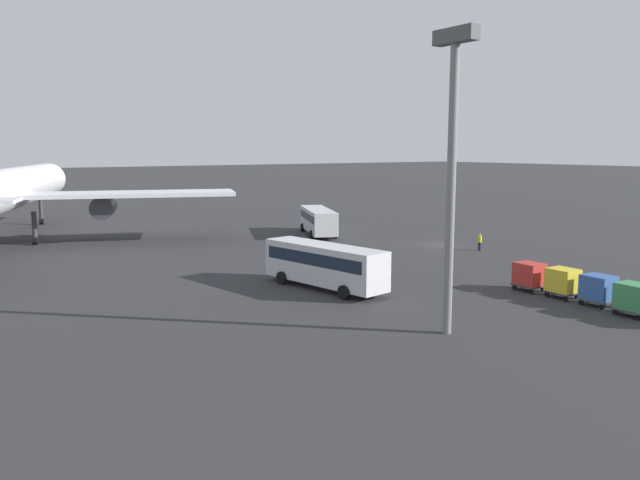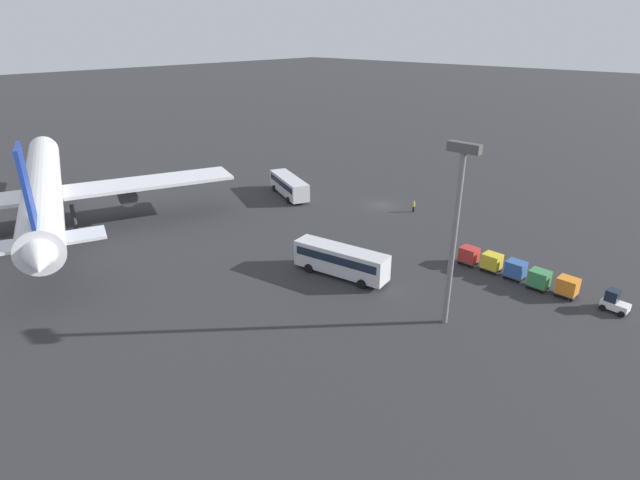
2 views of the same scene
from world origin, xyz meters
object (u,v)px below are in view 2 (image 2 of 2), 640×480
cargo_cart_orange (567,286)px  cargo_cart_green (539,279)px  baggage_tug (614,302)px  cargo_cart_blue (516,269)px  worker_person (414,206)px  cargo_cart_yellow (492,261)px  shuttle_bus_near (289,185)px  shuttle_bus_far (341,259)px  airplane (43,188)px  cargo_cart_red (469,255)px

cargo_cart_orange → cargo_cart_green: same height
baggage_tug → cargo_cart_blue: size_ratio=1.21×
baggage_tug → worker_person: baggage_tug is taller
cargo_cart_yellow → shuttle_bus_near: bearing=-5.6°
baggage_tug → worker_person: size_ratio=1.43×
cargo_cart_green → cargo_cart_blue: 2.76m
cargo_cart_yellow → baggage_tug: bearing=179.8°
shuttle_bus_far → cargo_cart_green: bearing=-155.0°
shuttle_bus_far → cargo_cart_yellow: 16.86m
airplane → cargo_cart_yellow: 56.80m
airplane → baggage_tug: (-61.33, -28.38, -4.84)m
shuttle_bus_far → cargo_cart_blue: (-14.31, -12.16, -0.78)m
airplane → cargo_cart_orange: size_ratio=26.07×
baggage_tug → cargo_cart_green: (6.95, 0.52, 0.25)m
airplane → worker_person: size_ratio=30.86×
shuttle_bus_far → cargo_cart_green: (-17.02, -11.66, -0.78)m
cargo_cart_green → cargo_cart_orange: bearing=-174.8°
cargo_cart_red → airplane: bearing=31.5°
shuttle_bus_far → worker_person: (5.54, -22.92, -1.10)m
shuttle_bus_near → shuttle_bus_far: shuttle_bus_far is taller
cargo_cart_orange → worker_person: bearing=-23.5°
cargo_cart_yellow → cargo_cart_red: bearing=2.3°
shuttle_bus_near → cargo_cart_orange: (-44.25, 3.88, -0.68)m
airplane → cargo_cart_orange: airplane is taller
airplane → cargo_cart_orange: 63.81m
airplane → baggage_tug: bearing=-134.6°
shuttle_bus_far → baggage_tug: bearing=-162.5°
baggage_tug → cargo_cart_blue: (9.66, 0.01, 0.25)m
shuttle_bus_far → cargo_cart_green: shuttle_bus_far is taller
worker_person → cargo_cart_yellow: size_ratio=0.84×
shuttle_bus_far → cargo_cart_orange: bearing=-158.3°
baggage_tug → worker_person: 31.40m
cargo_cart_red → cargo_cart_blue: bearing=-179.5°
airplane → cargo_cart_orange: (-57.09, -28.12, -4.59)m
shuttle_bus_far → baggage_tug: 26.90m
shuttle_bus_far → cargo_cart_orange: shuttle_bus_far is taller
baggage_tug → cargo_cart_red: baggage_tug is taller
shuttle_bus_near → baggage_tug: shuttle_bus_near is taller
shuttle_bus_near → cargo_cart_yellow: bearing=-162.1°
shuttle_bus_near → cargo_cart_blue: (-38.82, 3.62, -0.68)m
shuttle_bus_near → cargo_cart_yellow: 36.29m
baggage_tug → cargo_cart_red: (15.08, 0.06, 0.25)m
shuttle_bus_near → worker_person: bearing=-135.8°
cargo_cart_orange → cargo_cart_red: 10.85m
cargo_cart_orange → cargo_cart_red: bearing=-1.1°
baggage_tug → cargo_cart_blue: 9.66m
cargo_cart_green → cargo_cart_yellow: (5.42, -0.57, 0.00)m
airplane → cargo_cart_yellow: airplane is taller
baggage_tug → cargo_cart_yellow: baggage_tug is taller
cargo_cart_yellow → cargo_cart_blue: bearing=178.7°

